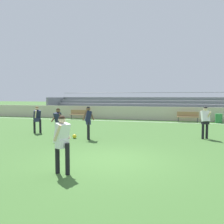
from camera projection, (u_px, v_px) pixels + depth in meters
ground_plane at (112, 160)px, 8.13m from camera, size 160.00×160.00×0.00m
field_line_sideline at (150, 122)px, 20.16m from camera, size 44.00×0.12×0.01m
sideline_wall at (152, 113)px, 21.62m from camera, size 48.00×0.16×1.26m
bleacher_stand at (165, 107)px, 24.15m from camera, size 25.25×4.44×2.68m
bench_near_bin at (188, 116)px, 19.90m from camera, size 1.80×0.40×0.90m
bench_near_wall_gap at (79, 114)px, 22.56m from camera, size 1.80×0.40×0.90m
trash_bin at (219, 118)px, 19.36m from camera, size 0.56×0.56×0.77m
player_dark_overlapping at (58, 122)px, 11.46m from camera, size 0.68×0.50×1.65m
player_dark_dropping_back at (88, 120)px, 11.93m from camera, size 0.55×0.50×1.71m
player_white_wide_left at (62, 139)px, 6.59m from camera, size 0.46×0.60×1.69m
player_dark_trailing_run at (37, 117)px, 14.09m from camera, size 0.53×0.65×1.61m
player_white_wide_right at (205, 120)px, 12.07m from camera, size 0.49×0.63×1.70m
soccer_ball at (74, 136)px, 12.28m from camera, size 0.22×0.22×0.22m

